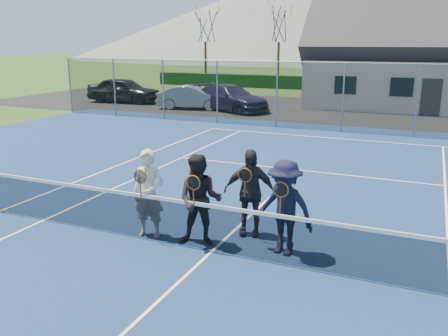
# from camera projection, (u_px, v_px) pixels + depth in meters

# --- Properties ---
(ground) EXTENTS (220.00, 220.00, 0.00)m
(ground) POSITION_uv_depth(u_px,v_px,m) (362.00, 113.00, 26.69)
(ground) COLOR #2A491A
(ground) RESTS_ON ground
(court_surface) EXTENTS (30.00, 30.00, 0.02)m
(court_surface) POSITION_uv_depth(u_px,v_px,m) (212.00, 252.00, 8.98)
(court_surface) COLOR navy
(court_surface) RESTS_ON ground
(tarmac_carpark) EXTENTS (40.00, 12.00, 0.01)m
(tarmac_carpark) POSITION_uv_depth(u_px,v_px,m) (293.00, 109.00, 28.24)
(tarmac_carpark) COLOR black
(tarmac_carpark) RESTS_ON ground
(hedge_row) EXTENTS (40.00, 1.20, 1.10)m
(hedge_row) POSITION_uv_depth(u_px,v_px,m) (384.00, 85.00, 37.18)
(hedge_row) COLOR black
(hedge_row) RESTS_ON ground
(hill_west) EXTENTS (110.00, 110.00, 18.00)m
(hill_west) POSITION_uv_depth(u_px,v_px,m) (294.00, 17.00, 100.45)
(hill_west) COLOR slate
(hill_west) RESTS_ON ground
(car_a) EXTENTS (4.91, 2.27, 1.63)m
(car_a) POSITION_uv_depth(u_px,v_px,m) (124.00, 90.00, 30.94)
(car_a) COLOR black
(car_a) RESTS_ON ground
(car_b) EXTENTS (4.35, 2.30, 1.36)m
(car_b) POSITION_uv_depth(u_px,v_px,m) (193.00, 97.00, 27.97)
(car_b) COLOR #93989B
(car_b) RESTS_ON ground
(car_c) EXTENTS (5.51, 3.84, 1.48)m
(car_c) POSITION_uv_depth(u_px,v_px,m) (230.00, 98.00, 27.26)
(car_c) COLOR #1C1C38
(car_c) RESTS_ON ground
(court_markings) EXTENTS (11.03, 23.83, 0.01)m
(court_markings) POSITION_uv_depth(u_px,v_px,m) (212.00, 251.00, 8.97)
(court_markings) COLOR white
(court_markings) RESTS_ON court_surface
(tennis_net) EXTENTS (11.68, 0.08, 1.10)m
(tennis_net) POSITION_uv_depth(u_px,v_px,m) (212.00, 226.00, 8.84)
(tennis_net) COLOR slate
(tennis_net) RESTS_ON ground
(perimeter_fence) EXTENTS (30.07, 0.07, 3.02)m
(perimeter_fence) POSITION_uv_depth(u_px,v_px,m) (343.00, 98.00, 20.54)
(perimeter_fence) COLOR slate
(perimeter_fence) RESTS_ON ground
(clubhouse) EXTENTS (15.60, 8.20, 7.70)m
(clubhouse) POSITION_uv_depth(u_px,v_px,m) (447.00, 40.00, 27.66)
(clubhouse) COLOR silver
(clubhouse) RESTS_ON ground
(tree_a) EXTENTS (3.20, 3.20, 7.77)m
(tree_a) POSITION_uv_depth(u_px,v_px,m) (205.00, 20.00, 42.89)
(tree_a) COLOR #3C2215
(tree_a) RESTS_ON ground
(tree_b) EXTENTS (3.20, 3.20, 7.77)m
(tree_b) POSITION_uv_depth(u_px,v_px,m) (279.00, 18.00, 40.19)
(tree_b) COLOR #392815
(tree_b) RESTS_ON ground
(tree_c) EXTENTS (3.20, 3.20, 7.77)m
(tree_c) POSITION_uv_depth(u_px,v_px,m) (419.00, 16.00, 35.94)
(tree_c) COLOR #352013
(tree_c) RESTS_ON ground
(player_a) EXTENTS (0.72, 0.55, 1.80)m
(player_a) POSITION_uv_depth(u_px,v_px,m) (149.00, 194.00, 9.48)
(player_a) COLOR beige
(player_a) RESTS_ON court_surface
(player_b) EXTENTS (1.02, 0.88, 1.80)m
(player_b) POSITION_uv_depth(u_px,v_px,m) (200.00, 200.00, 9.09)
(player_b) COLOR black
(player_b) RESTS_ON court_surface
(player_c) EXTENTS (1.13, 0.67, 1.80)m
(player_c) POSITION_uv_depth(u_px,v_px,m) (249.00, 192.00, 9.58)
(player_c) COLOR #25262A
(player_c) RESTS_ON court_surface
(player_d) EXTENTS (1.27, 0.89, 1.80)m
(player_d) POSITION_uv_depth(u_px,v_px,m) (284.00, 208.00, 8.68)
(player_d) COLOR black
(player_d) RESTS_ON court_surface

